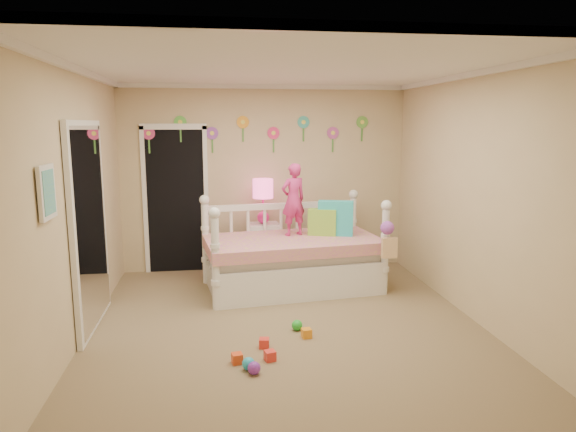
{
  "coord_description": "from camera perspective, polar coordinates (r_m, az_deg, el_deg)",
  "views": [
    {
      "loc": [
        -0.68,
        -5.03,
        2.06
      ],
      "look_at": [
        0.1,
        0.6,
        1.05
      ],
      "focal_mm": 32.23,
      "sensor_mm": 36.0,
      "label": 1
    }
  ],
  "objects": [
    {
      "name": "floor",
      "position": [
        5.48,
        -0.17,
        -12.02
      ],
      "size": [
        4.0,
        4.5,
        0.01
      ],
      "primitive_type": "cube",
      "color": "#7F684C",
      "rests_on": "ground"
    },
    {
      "name": "ceiling",
      "position": [
        5.1,
        -0.19,
        16.15
      ],
      "size": [
        4.0,
        4.5,
        0.01
      ],
      "primitive_type": "cube",
      "color": "white",
      "rests_on": "floor"
    },
    {
      "name": "back_wall",
      "position": [
        7.35,
        -2.55,
        4.14
      ],
      "size": [
        4.0,
        0.01,
        2.6
      ],
      "primitive_type": "cube",
      "color": "tan",
      "rests_on": "floor"
    },
    {
      "name": "left_wall",
      "position": [
        5.25,
        -22.35,
        1.0
      ],
      "size": [
        0.01,
        4.5,
        2.6
      ],
      "primitive_type": "cube",
      "color": "tan",
      "rests_on": "floor"
    },
    {
      "name": "right_wall",
      "position": [
        5.75,
        19.99,
        1.87
      ],
      "size": [
        0.01,
        4.5,
        2.6
      ],
      "primitive_type": "cube",
      "color": "tan",
      "rests_on": "floor"
    },
    {
      "name": "crown_molding",
      "position": [
        5.1,
        -0.19,
        15.82
      ],
      "size": [
        4.0,
        4.5,
        0.06
      ],
      "primitive_type": null,
      "color": "white",
      "rests_on": "ceiling"
    },
    {
      "name": "daybed",
      "position": [
        6.5,
        0.45,
        -2.98
      ],
      "size": [
        2.31,
        1.44,
        1.18
      ],
      "primitive_type": null,
      "rotation": [
        0.0,
        0.0,
        0.13
      ],
      "color": "white",
      "rests_on": "floor"
    },
    {
      "name": "pillow_turquoise",
      "position": [
        6.62,
        5.28,
        -0.24
      ],
      "size": [
        0.47,
        0.28,
        0.44
      ],
      "primitive_type": "cube",
      "rotation": [
        0.0,
        0.0,
        -0.29
      ],
      "color": "#28C9BE",
      "rests_on": "daybed"
    },
    {
      "name": "pillow_lime",
      "position": [
        6.61,
        3.8,
        -0.68
      ],
      "size": [
        0.38,
        0.24,
        0.34
      ],
      "primitive_type": "cube",
      "rotation": [
        0.0,
        0.0,
        -0.31
      ],
      "color": "#88C63C",
      "rests_on": "daybed"
    },
    {
      "name": "child",
      "position": [
        6.55,
        0.59,
        1.82
      ],
      "size": [
        0.39,
        0.33,
        0.92
      ],
      "primitive_type": "imported",
      "rotation": [
        0.0,
        0.0,
        3.52
      ],
      "color": "#D02F7C",
      "rests_on": "daybed"
    },
    {
      "name": "nightstand",
      "position": [
        7.22,
        -2.73,
        -3.6
      ],
      "size": [
        0.44,
        0.34,
        0.71
      ],
      "primitive_type": "cube",
      "rotation": [
        0.0,
        0.0,
        0.04
      ],
      "color": "white",
      "rests_on": "floor"
    },
    {
      "name": "table_lamp",
      "position": [
        7.07,
        -2.78,
        2.43
      ],
      "size": [
        0.28,
        0.28,
        0.62
      ],
      "color": "#F62090",
      "rests_on": "nightstand"
    },
    {
      "name": "closet_doorway",
      "position": [
        7.36,
        -12.27,
        1.84
      ],
      "size": [
        0.9,
        0.04,
        2.07
      ],
      "primitive_type": "cube",
      "color": "black",
      "rests_on": "back_wall"
    },
    {
      "name": "flower_decals",
      "position": [
        7.29,
        -3.3,
        9.12
      ],
      "size": [
        3.4,
        0.02,
        0.5
      ],
      "primitive_type": null,
      "color": "#B2668C",
      "rests_on": "back_wall"
    },
    {
      "name": "mirror_closet",
      "position": [
        5.57,
        -21.03,
        -1.05
      ],
      "size": [
        0.07,
        1.3,
        2.1
      ],
      "primitive_type": "cube",
      "color": "white",
      "rests_on": "left_wall"
    },
    {
      "name": "wall_picture",
      "position": [
        4.35,
        -25.07,
        2.39
      ],
      "size": [
        0.05,
        0.34,
        0.42
      ],
      "primitive_type": "cube",
      "color": "white",
      "rests_on": "left_wall"
    },
    {
      "name": "hanging_bag",
      "position": [
        6.15,
        10.91,
        -2.7
      ],
      "size": [
        0.2,
        0.16,
        0.36
      ],
      "primitive_type": null,
      "color": "beige",
      "rests_on": "daybed"
    },
    {
      "name": "toy_scatter",
      "position": [
        4.96,
        -1.23,
        -13.78
      ],
      "size": [
        0.86,
        1.33,
        0.11
      ],
      "primitive_type": null,
      "rotation": [
        0.0,
        0.0,
        0.04
      ],
      "color": "#996666",
      "rests_on": "floor"
    }
  ]
}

